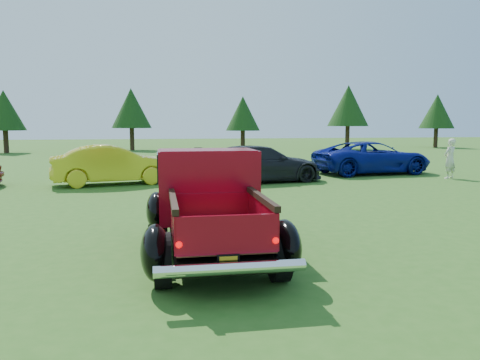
{
  "coord_description": "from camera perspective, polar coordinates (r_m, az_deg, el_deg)",
  "views": [
    {
      "loc": [
        -1.43,
        -8.14,
        2.13
      ],
      "look_at": [
        0.14,
        0.2,
        1.11
      ],
      "focal_mm": 35.0,
      "sensor_mm": 36.0,
      "label": 1
    }
  ],
  "objects": [
    {
      "name": "show_car_yellow",
      "position": [
        17.13,
        -15.18,
        1.8
      ],
      "size": [
        4.44,
        2.29,
        1.39
      ],
      "primitive_type": "imported",
      "rotation": [
        0.0,
        0.0,
        1.77
      ],
      "color": "gold",
      "rests_on": "ground"
    },
    {
      "name": "tree_east",
      "position": [
        41.09,
        13.05,
        8.8
      ],
      "size": [
        3.46,
        3.46,
        5.4
      ],
      "color": "#332114",
      "rests_on": "ground"
    },
    {
      "name": "tree_west",
      "position": [
        38.62,
        -26.81,
        7.57
      ],
      "size": [
        2.94,
        2.94,
        4.6
      ],
      "color": "#332114",
      "rests_on": "ground"
    },
    {
      "name": "ground",
      "position": [
        8.53,
        -0.71,
        -7.63
      ],
      "size": [
        120.0,
        120.0,
        0.0
      ],
      "primitive_type": "plane",
      "color": "#2C5A19",
      "rests_on": "ground"
    },
    {
      "name": "show_car_grey",
      "position": [
        17.23,
        2.53,
        1.99
      ],
      "size": [
        4.91,
        2.73,
        1.34
      ],
      "primitive_type": "imported",
      "rotation": [
        0.0,
        0.0,
        1.76
      ],
      "color": "black",
      "rests_on": "ground"
    },
    {
      "name": "pickup_truck",
      "position": [
        7.99,
        -3.98,
        -2.7
      ],
      "size": [
        2.22,
        4.64,
        1.71
      ],
      "rotation": [
        0.0,
        0.0,
        -0.02
      ],
      "color": "black",
      "rests_on": "ground"
    },
    {
      "name": "tree_far_east",
      "position": [
        46.27,
        22.88,
        7.7
      ],
      "size": [
        3.07,
        3.07,
        4.8
      ],
      "color": "#332114",
      "rests_on": "ground"
    },
    {
      "name": "tree_mid_right",
      "position": [
        38.86,
        0.35,
        8.09
      ],
      "size": [
        2.82,
        2.82,
        4.4
      ],
      "color": "#332114",
      "rests_on": "ground"
    },
    {
      "name": "show_car_blue",
      "position": [
        20.86,
        15.8,
        2.64
      ],
      "size": [
        5.21,
        2.82,
        1.39
      ],
      "primitive_type": "imported",
      "rotation": [
        0.0,
        0.0,
        1.68
      ],
      "color": "navy",
      "rests_on": "ground"
    },
    {
      "name": "spectator",
      "position": [
        20.0,
        24.22,
        2.39
      ],
      "size": [
        0.67,
        0.57,
        1.57
      ],
      "primitive_type": "imported",
      "rotation": [
        0.0,
        0.0,
        3.55
      ],
      "color": "beige",
      "rests_on": "ground"
    },
    {
      "name": "tree_mid_left",
      "position": [
        39.19,
        -13.12,
        8.51
      ],
      "size": [
        3.2,
        3.2,
        5.0
      ],
      "color": "#332114",
      "rests_on": "ground"
    }
  ]
}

